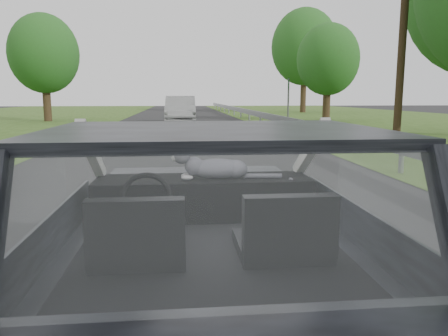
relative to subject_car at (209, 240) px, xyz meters
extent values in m
cube|color=black|center=(0.00, 0.00, 0.00)|extent=(1.80, 4.00, 1.45)
cube|color=black|center=(0.00, 0.62, 0.12)|extent=(1.58, 0.45, 0.30)
cube|color=black|center=(-0.40, -0.29, 0.16)|extent=(0.50, 0.72, 0.42)
cube|color=black|center=(0.40, -0.29, 0.16)|extent=(0.50, 0.72, 0.42)
torus|color=black|center=(-0.40, 0.33, 0.20)|extent=(0.36, 0.36, 0.04)
ellipsoid|color=slate|center=(0.10, 0.58, 0.36)|extent=(0.58, 0.18, 0.26)
cube|color=#929599|center=(4.30, 10.00, -0.15)|extent=(0.05, 90.00, 0.32)
imported|color=silver|center=(-0.10, 23.47, 0.08)|extent=(1.96, 4.91, 1.61)
cube|color=#14411E|center=(6.91, 25.58, 0.64)|extent=(0.37, 1.09, 2.73)
cylinder|color=black|center=(7.19, 11.61, 3.21)|extent=(0.27, 0.27, 7.86)
camera|label=1|loc=(-0.17, -2.56, 0.88)|focal=35.00mm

